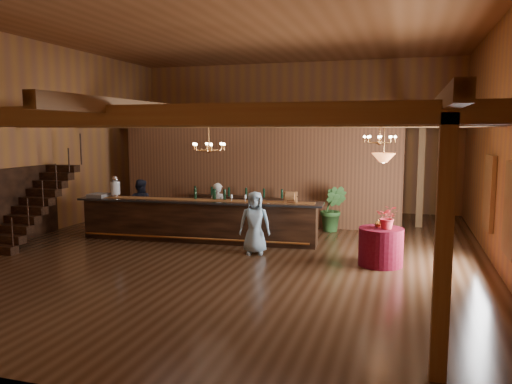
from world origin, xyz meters
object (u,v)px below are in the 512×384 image
(chandelier_left, at_px, (209,146))
(bartender, at_px, (218,209))
(raffle_drum, at_px, (291,196))
(backbar_shelf, at_px, (238,211))
(beverage_dispenser, at_px, (115,187))
(floor_plant, at_px, (333,209))
(chandelier_right, at_px, (380,139))
(staff_second, at_px, (140,206))
(pendant_lamp, at_px, (384,158))
(tasting_bar, at_px, (198,220))
(guest, at_px, (255,223))
(round_table, at_px, (381,247))

(chandelier_left, bearing_deg, bartender, 105.68)
(raffle_drum, distance_m, backbar_shelf, 3.29)
(beverage_dispenser, distance_m, floor_plant, 6.31)
(chandelier_left, relative_size, bartender, 0.53)
(chandelier_right, relative_size, bartender, 0.53)
(staff_second, bearing_deg, chandelier_left, 142.54)
(beverage_dispenser, relative_size, pendant_lamp, 0.67)
(tasting_bar, distance_m, guest, 2.09)
(pendant_lamp, bearing_deg, round_table, 0.00)
(chandelier_left, relative_size, floor_plant, 0.58)
(tasting_bar, height_order, bartender, bartender)
(backbar_shelf, distance_m, guest, 3.69)
(backbar_shelf, xyz_separation_m, pendant_lamp, (4.57, -3.53, 1.94))
(tasting_bar, distance_m, round_table, 4.99)
(chandelier_left, bearing_deg, guest, 17.86)
(floor_plant, bearing_deg, staff_second, -163.06)
(tasting_bar, height_order, beverage_dispenser, beverage_dispenser)
(backbar_shelf, xyz_separation_m, floor_plant, (3.03, -0.12, 0.23))
(round_table, height_order, chandelier_right, chandelier_right)
(round_table, xyz_separation_m, chandelier_right, (-0.19, 1.94, 2.35))
(round_table, height_order, guest, guest)
(raffle_drum, distance_m, bartender, 2.43)
(tasting_bar, distance_m, beverage_dispenser, 2.60)
(tasting_bar, distance_m, bartender, 0.89)
(pendant_lamp, bearing_deg, backbar_shelf, 142.30)
(tasting_bar, relative_size, bartender, 4.48)
(round_table, distance_m, guest, 3.02)
(tasting_bar, xyz_separation_m, bartender, (0.25, 0.83, 0.19))
(chandelier_left, xyz_separation_m, floor_plant, (2.49, 3.54, -1.93))
(chandelier_right, relative_size, staff_second, 0.51)
(tasting_bar, relative_size, guest, 4.44)
(guest, bearing_deg, pendant_lamp, -16.49)
(raffle_drum, bearing_deg, tasting_bar, -176.91)
(staff_second, bearing_deg, floor_plant, -168.01)
(tasting_bar, bearing_deg, chandelier_left, -60.31)
(chandelier_left, xyz_separation_m, bartender, (-0.58, 2.08, -1.86))
(raffle_drum, bearing_deg, pendant_lamp, -28.05)
(beverage_dispenser, relative_size, raffle_drum, 1.76)
(chandelier_left, xyz_separation_m, staff_second, (-2.96, 1.89, -1.83))
(backbar_shelf, height_order, bartender, bartender)
(beverage_dispenser, relative_size, chandelier_right, 0.75)
(bartender, bearing_deg, guest, 147.89)
(pendant_lamp, relative_size, bartender, 0.59)
(tasting_bar, height_order, chandelier_right, chandelier_right)
(staff_second, bearing_deg, guest, 153.84)
(round_table, distance_m, bartender, 5.02)
(beverage_dispenser, height_order, round_table, beverage_dispenser)
(beverage_dispenser, bearing_deg, bartender, 19.56)
(bartender, bearing_deg, backbar_shelf, -76.64)
(round_table, bearing_deg, chandelier_left, -178.17)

